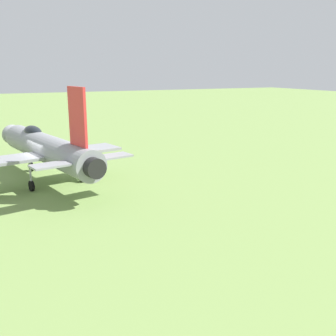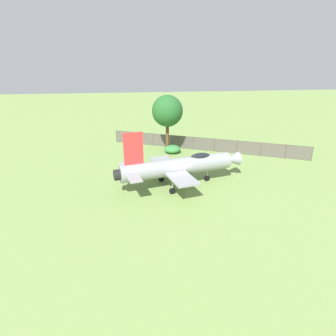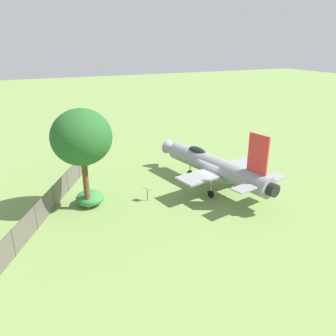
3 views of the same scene
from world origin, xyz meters
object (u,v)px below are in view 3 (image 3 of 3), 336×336
Objects in this scene: display_jet at (213,165)px; shade_tree at (82,138)px; info_plaque at (147,191)px; shrub_near_fence at (90,198)px.

display_jet is 1.70× the size of shade_tree.
info_plaque is at bearing 79.77° from display_jet.
shrub_near_fence is at bearing -114.21° from shade_tree.
info_plaque reaches higher than shrub_near_fence.
info_plaque is (-4.70, 0.57, -4.86)m from shade_tree.
shade_tree is at bearing 76.00° from display_jet.
info_plaque is (-4.41, 1.22, 0.31)m from shrub_near_fence.
display_jet is at bearing -178.15° from info_plaque.
display_jet is at bearing 178.08° from shade_tree.
display_jet is at bearing 174.55° from shrub_near_fence.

